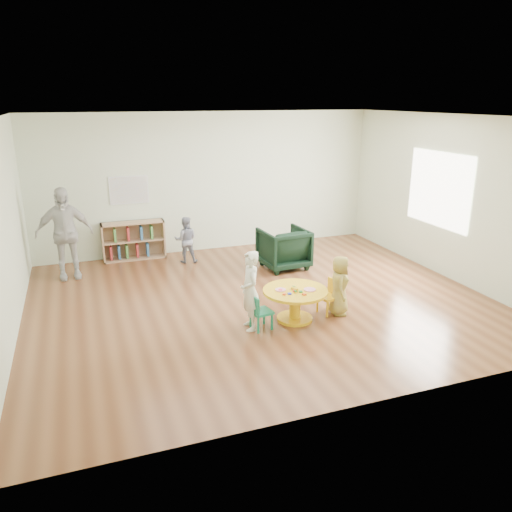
{
  "coord_description": "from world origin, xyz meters",
  "views": [
    {
      "loc": [
        -2.54,
        -6.83,
        3.06
      ],
      "look_at": [
        -0.18,
        -0.3,
        0.84
      ],
      "focal_mm": 35.0,
      "sensor_mm": 36.0,
      "label": 1
    }
  ],
  "objects_px": {
    "kid_chair_left": "(259,311)",
    "kid_chair_right": "(330,295)",
    "armchair": "(284,248)",
    "adult_caretaker": "(64,233)",
    "bookshelf": "(133,241)",
    "child_left": "(250,291)",
    "activity_table": "(295,299)",
    "child_right": "(339,285)",
    "toddler": "(186,240)"
  },
  "relations": [
    {
      "from": "bookshelf",
      "to": "kid_chair_left",
      "type": "bearing_deg",
      "value": -72.03
    },
    {
      "from": "adult_caretaker",
      "to": "armchair",
      "type": "bearing_deg",
      "value": -15.51
    },
    {
      "from": "kid_chair_left",
      "to": "adult_caretaker",
      "type": "bearing_deg",
      "value": -151.05
    },
    {
      "from": "kid_chair_left",
      "to": "toddler",
      "type": "height_order",
      "value": "toddler"
    },
    {
      "from": "kid_chair_left",
      "to": "child_left",
      "type": "bearing_deg",
      "value": -133.34
    },
    {
      "from": "armchair",
      "to": "adult_caretaker",
      "type": "height_order",
      "value": "adult_caretaker"
    },
    {
      "from": "armchair",
      "to": "adult_caretaker",
      "type": "distance_m",
      "value": 3.9
    },
    {
      "from": "adult_caretaker",
      "to": "toddler",
      "type": "bearing_deg",
      "value": 0.18
    },
    {
      "from": "bookshelf",
      "to": "child_right",
      "type": "bearing_deg",
      "value": -55.86
    },
    {
      "from": "activity_table",
      "to": "armchair",
      "type": "bearing_deg",
      "value": 71.13
    },
    {
      "from": "child_left",
      "to": "adult_caretaker",
      "type": "bearing_deg",
      "value": -137.96
    },
    {
      "from": "activity_table",
      "to": "kid_chair_right",
      "type": "xyz_separation_m",
      "value": [
        0.6,
        0.07,
        -0.05
      ]
    },
    {
      "from": "activity_table",
      "to": "child_left",
      "type": "xyz_separation_m",
      "value": [
        -0.69,
        -0.04,
        0.24
      ]
    },
    {
      "from": "kid_chair_left",
      "to": "child_right",
      "type": "bearing_deg",
      "value": 84.61
    },
    {
      "from": "child_right",
      "to": "child_left",
      "type": "bearing_deg",
      "value": 114.9
    },
    {
      "from": "kid_chair_right",
      "to": "child_left",
      "type": "height_order",
      "value": "child_left"
    },
    {
      "from": "armchair",
      "to": "bookshelf",
      "type": "bearing_deg",
      "value": -35.03
    },
    {
      "from": "bookshelf",
      "to": "adult_caretaker",
      "type": "distance_m",
      "value": 1.49
    },
    {
      "from": "kid_chair_left",
      "to": "toddler",
      "type": "bearing_deg",
      "value": 175.88
    },
    {
      "from": "child_right",
      "to": "adult_caretaker",
      "type": "relative_size",
      "value": 0.55
    },
    {
      "from": "armchair",
      "to": "child_left",
      "type": "bearing_deg",
      "value": 52.61
    },
    {
      "from": "kid_chair_right",
      "to": "bookshelf",
      "type": "relative_size",
      "value": 0.42
    },
    {
      "from": "child_left",
      "to": "toddler",
      "type": "bearing_deg",
      "value": -172.18
    },
    {
      "from": "adult_caretaker",
      "to": "kid_chair_left",
      "type": "bearing_deg",
      "value": -55.27
    },
    {
      "from": "activity_table",
      "to": "bookshelf",
      "type": "relative_size",
      "value": 0.77
    },
    {
      "from": "kid_chair_left",
      "to": "child_right",
      "type": "height_order",
      "value": "child_right"
    },
    {
      "from": "kid_chair_left",
      "to": "bookshelf",
      "type": "height_order",
      "value": "bookshelf"
    },
    {
      "from": "kid_chair_right",
      "to": "child_right",
      "type": "bearing_deg",
      "value": -145.09
    },
    {
      "from": "kid_chair_left",
      "to": "armchair",
      "type": "relative_size",
      "value": 0.61
    },
    {
      "from": "child_left",
      "to": "activity_table",
      "type": "bearing_deg",
      "value": 97.82
    },
    {
      "from": "child_right",
      "to": "toddler",
      "type": "relative_size",
      "value": 0.99
    },
    {
      "from": "armchair",
      "to": "child_right",
      "type": "relative_size",
      "value": 0.93
    },
    {
      "from": "child_right",
      "to": "adult_caretaker",
      "type": "bearing_deg",
      "value": 75.2
    },
    {
      "from": "bookshelf",
      "to": "child_right",
      "type": "xyz_separation_m",
      "value": [
        2.53,
        -3.72,
        0.08
      ]
    },
    {
      "from": "kid_chair_right",
      "to": "adult_caretaker",
      "type": "bearing_deg",
      "value": 36.93
    },
    {
      "from": "bookshelf",
      "to": "child_left",
      "type": "height_order",
      "value": "child_left"
    },
    {
      "from": "activity_table",
      "to": "armchair",
      "type": "height_order",
      "value": "armchair"
    },
    {
      "from": "kid_chair_left",
      "to": "adult_caretaker",
      "type": "xyz_separation_m",
      "value": [
        -2.45,
        3.09,
        0.54
      ]
    },
    {
      "from": "kid_chair_left",
      "to": "armchair",
      "type": "xyz_separation_m",
      "value": [
        1.34,
        2.3,
        0.11
      ]
    },
    {
      "from": "kid_chair_left",
      "to": "bookshelf",
      "type": "relative_size",
      "value": 0.42
    },
    {
      "from": "kid_chair_left",
      "to": "kid_chair_right",
      "type": "relative_size",
      "value": 1.0
    },
    {
      "from": "kid_chair_right",
      "to": "armchair",
      "type": "relative_size",
      "value": 0.61
    },
    {
      "from": "kid_chair_left",
      "to": "toddler",
      "type": "xyz_separation_m",
      "value": [
        -0.31,
        3.24,
        0.18
      ]
    },
    {
      "from": "activity_table",
      "to": "kid_chair_right",
      "type": "distance_m",
      "value": 0.6
    },
    {
      "from": "kid_chair_left",
      "to": "child_left",
      "type": "xyz_separation_m",
      "value": [
        -0.1,
        0.07,
        0.29
      ]
    },
    {
      "from": "bookshelf",
      "to": "armchair",
      "type": "distance_m",
      "value": 2.99
    },
    {
      "from": "activity_table",
      "to": "toddler",
      "type": "relative_size",
      "value": 1.03
    },
    {
      "from": "kid_chair_right",
      "to": "armchair",
      "type": "xyz_separation_m",
      "value": [
        0.15,
        2.12,
        0.11
      ]
    },
    {
      "from": "armchair",
      "to": "adult_caretaker",
      "type": "xyz_separation_m",
      "value": [
        -3.79,
        0.79,
        0.43
      ]
    },
    {
      "from": "child_right",
      "to": "toddler",
      "type": "distance_m",
      "value": 3.52
    }
  ]
}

